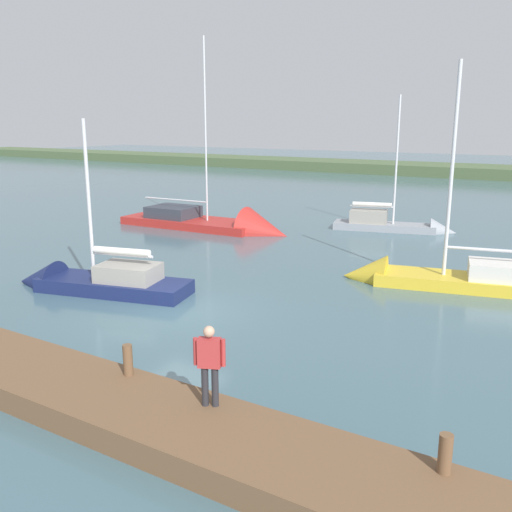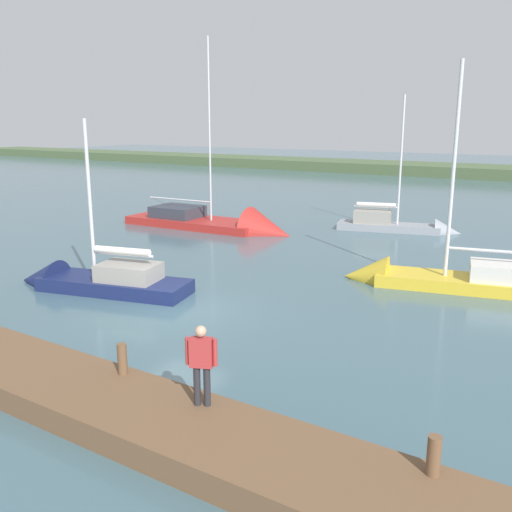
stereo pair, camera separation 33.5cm
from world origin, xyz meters
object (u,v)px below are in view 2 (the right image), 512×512
at_px(sailboat_inner_slip, 431,281).
at_px(person_on_dock, 201,360).
at_px(sailboat_far_right, 91,284).
at_px(mooring_post_far, 122,359).
at_px(sailboat_mid_channel, 226,228).
at_px(sailboat_behind_pier, 402,228).
at_px(mooring_post_near, 434,455).

xyz_separation_m(sailboat_inner_slip, person_on_dock, (1.05, 12.66, 1.29)).
distance_m(sailboat_inner_slip, sailboat_far_right, 12.71).
xyz_separation_m(mooring_post_far, sailboat_mid_channel, (9.71, -17.64, -0.81)).
height_order(sailboat_far_right, person_on_dock, sailboat_far_right).
relative_size(sailboat_far_right, sailboat_behind_pier, 0.86).
xyz_separation_m(sailboat_inner_slip, sailboat_behind_pier, (4.37, -10.05, -0.00)).
bearing_deg(sailboat_mid_channel, person_on_dock, -58.45).
relative_size(sailboat_behind_pier, person_on_dock, 4.91).
xyz_separation_m(mooring_post_near, sailboat_behind_pier, (7.82, -22.53, -0.67)).
bearing_deg(sailboat_inner_slip, sailboat_mid_channel, -34.09).
relative_size(sailboat_inner_slip, sailboat_mid_channel, 0.75).
bearing_deg(sailboat_inner_slip, mooring_post_far, 62.02).
distance_m(mooring_post_far, person_on_dock, 2.46).
bearing_deg(sailboat_inner_slip, person_on_dock, 72.61).
xyz_separation_m(mooring_post_far, sailboat_far_right, (7.08, -5.33, -0.70)).
bearing_deg(sailboat_behind_pier, sailboat_mid_channel, -165.43).
distance_m(sailboat_mid_channel, sailboat_far_right, 12.58).
distance_m(mooring_post_far, sailboat_inner_slip, 12.96).
xyz_separation_m(mooring_post_near, person_on_dock, (4.49, 0.18, 0.63)).
distance_m(sailboat_behind_pier, person_on_dock, 22.99).
relative_size(sailboat_mid_channel, person_on_dock, 7.17).
height_order(mooring_post_near, sailboat_behind_pier, sailboat_behind_pier).
relative_size(sailboat_mid_channel, sailboat_behind_pier, 1.46).
relative_size(mooring_post_near, sailboat_behind_pier, 0.08).
relative_size(mooring_post_far, person_on_dock, 0.42).
bearing_deg(sailboat_far_right, mooring_post_near, 145.01).
bearing_deg(mooring_post_near, sailboat_far_right, -20.92).
bearing_deg(person_on_dock, sailboat_far_right, -144.18).
xyz_separation_m(sailboat_inner_slip, sailboat_mid_channel, (13.13, -5.16, -0.12)).
bearing_deg(sailboat_far_right, sailboat_behind_pier, -123.69).
height_order(sailboat_inner_slip, sailboat_mid_channel, sailboat_mid_channel).
relative_size(mooring_post_near, sailboat_far_right, 0.09).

